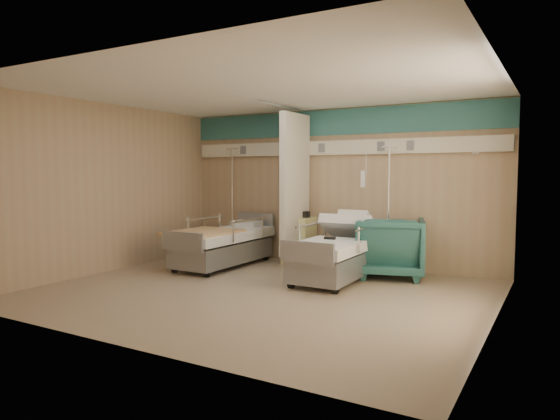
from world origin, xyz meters
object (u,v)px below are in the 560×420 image
Objects in this scene: bed_left at (223,248)px; bedside_cabinet at (299,240)px; iv_stand_right at (388,247)px; bed_right at (338,259)px; iv_stand_left at (233,234)px; visitor_armchair at (390,247)px.

bedside_cabinet reaches higher than bed_left.
iv_stand_right is (2.70, 0.93, 0.11)m from bed_left.
bed_right is 1.46m from bedside_cabinet.
bed_left is 1.10m from iv_stand_left.
bed_right is 0.90m from visitor_armchair.
iv_stand_right is (-0.15, 0.33, -0.05)m from visitor_armchair.
iv_stand_left reaches higher than visitor_armchair.
visitor_armchair is at bearing 42.71° from bed_right.
iv_stand_left reaches higher than bed_right.
iv_stand_left is (-3.33, 0.38, -0.04)m from visitor_armchair.
bedside_cabinet is at bearing 141.95° from bed_right.
iv_stand_left is at bearing -22.57° from visitor_armchair.
iv_stand_right reaches higher than bed_right.
visitor_armchair reaches higher than bedside_cabinet.
iv_stand_right is 0.98× the size of iv_stand_left.
iv_stand_right is at bearing -81.94° from visitor_armchair.
bed_right is 1.01× the size of iv_stand_left.
iv_stand_right reaches higher than bedside_cabinet.
bed_left is 1.03× the size of iv_stand_right.
iv_stand_right reaches higher than bed_left.
bed_right is 1.07m from iv_stand_right.
visitor_armchair is at bearing 11.89° from bed_left.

